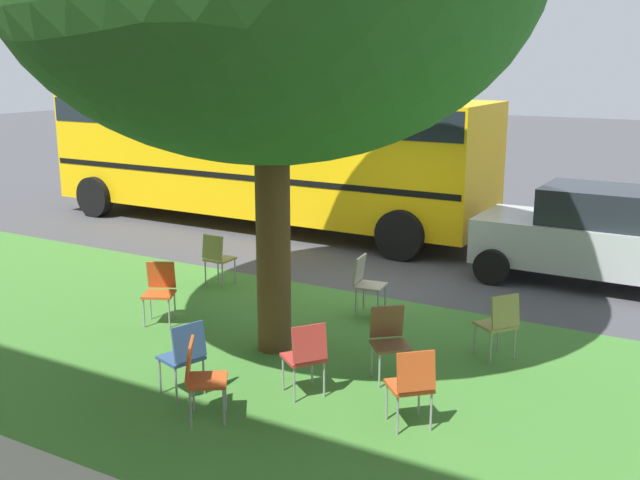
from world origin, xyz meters
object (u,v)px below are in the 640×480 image
object	(u,v)px
chair_7	(499,321)
parked_car	(594,235)
chair_6	(389,337)
school_bus	(261,148)
chair_1	(412,382)
chair_2	(217,255)
chair_8	(200,374)
chair_5	(306,353)
chair_4	(184,353)
chair_3	(160,288)
chair_0	(366,280)

from	to	relation	value
chair_7	parked_car	world-z (taller)	parked_car
chair_6	school_bus	bearing A→B (deg)	-45.85
chair_1	chair_2	bearing A→B (deg)	-32.02
chair_6	school_bus	size ratio (longest dim) A/B	0.08
chair_2	chair_8	size ratio (longest dim) A/B	1.00
chair_5	chair_4	bearing A→B (deg)	29.35
chair_2	chair_3	world-z (taller)	same
chair_4	chair_7	distance (m)	3.89
chair_0	chair_6	size ratio (longest dim) A/B	1.00
chair_3	parked_car	bearing A→B (deg)	-134.56
chair_3	school_bus	bearing A→B (deg)	-68.44
chair_1	school_bus	world-z (taller)	school_bus
chair_0	chair_1	distance (m)	3.57
chair_3	chair_8	bearing A→B (deg)	139.31
chair_2	chair_6	distance (m)	4.52
chair_3	chair_7	xyz separation A→B (m)	(-4.62, -1.06, 0.00)
chair_7	school_bus	distance (m)	8.77
chair_7	parked_car	distance (m)	4.04
chair_3	parked_car	xyz separation A→B (m)	(-4.99, -5.07, 0.32)
chair_3	school_bus	xyz separation A→B (m)	(2.42, -6.14, 1.24)
chair_0	chair_2	distance (m)	2.79
chair_3	chair_8	distance (m)	3.18
chair_6	chair_4	bearing A→B (deg)	41.56
chair_5	chair_8	xyz separation A→B (m)	(0.67, 1.02, 0.00)
chair_6	parked_car	bearing A→B (deg)	-104.22
chair_1	chair_8	bearing A→B (deg)	24.76
chair_4	school_bus	bearing A→B (deg)	-61.18
chair_4	chair_8	size ratio (longest dim) A/B	1.00
chair_2	chair_3	bearing A→B (deg)	102.16
chair_0	chair_7	bearing A→B (deg)	161.57
chair_4	chair_5	bearing A→B (deg)	-150.65
chair_5	parked_car	bearing A→B (deg)	-107.39
chair_4	chair_0	bearing A→B (deg)	-98.11
chair_1	chair_7	bearing A→B (deg)	-95.94
chair_5	chair_3	bearing A→B (deg)	-18.89
chair_2	school_bus	size ratio (longest dim) A/B	0.08
chair_1	parked_car	xyz separation A→B (m)	(-0.60, -6.23, 0.32)
chair_8	parked_car	distance (m)	7.60
chair_3	chair_8	xyz separation A→B (m)	(-2.41, 2.07, 0.00)
chair_5	chair_8	bearing A→B (deg)	56.86
chair_0	chair_5	world-z (taller)	same
chair_2	chair_7	xyz separation A→B (m)	(-5.02, 0.78, 0.00)
chair_4	school_bus	size ratio (longest dim) A/B	0.08
school_bus	chair_5	bearing A→B (deg)	127.42
chair_2	chair_3	size ratio (longest dim) A/B	1.00
chair_1	chair_6	bearing A→B (deg)	-54.54
chair_0	school_bus	bearing A→B (deg)	-41.95
chair_0	chair_1	xyz separation A→B (m)	(-2.00, 2.96, 0.00)
chair_2	chair_8	world-z (taller)	same
chair_2	chair_8	xyz separation A→B (m)	(-2.81, 3.91, 0.00)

